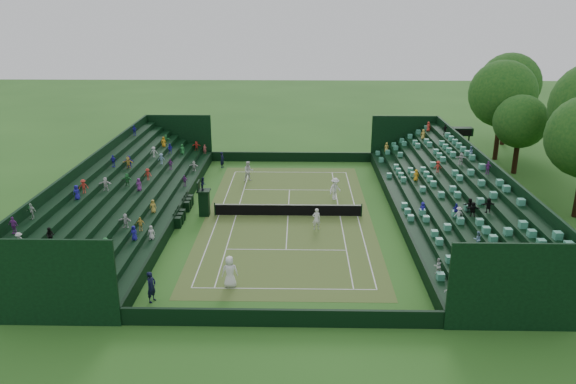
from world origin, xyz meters
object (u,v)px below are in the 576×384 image
player_near_west (230,272)px  umpire_chair (204,199)px  player_far_east (335,189)px  player_near_east (316,219)px  tennis_net (288,210)px  player_far_west (249,171)px

player_near_west → umpire_chair: bearing=-82.4°
umpire_chair → player_far_east: bearing=20.5°
player_near_east → player_far_east: 6.88m
player_near_west → player_far_east: 17.16m
player_near_east → player_far_east: size_ratio=0.86×
tennis_net → player_far_west: (-3.90, 9.05, 0.43)m
umpire_chair → player_far_west: (2.72, 9.04, -0.39)m
player_far_west → player_near_west: bearing=-105.3°
tennis_net → umpire_chair: (-6.62, 0.01, 0.82)m
player_near_west → player_far_west: player_near_west is taller
umpire_chair → player_far_west: umpire_chair is taller
umpire_chair → player_near_west: umpire_chair is taller
tennis_net → player_near_west: bearing=-105.3°
umpire_chair → player_near_east: bearing=-17.1°
umpire_chair → player_near_west: size_ratio=1.60×
player_far_west → player_near_east: bearing=-80.0°
tennis_net → player_far_east: player_far_east is taller
tennis_net → player_near_west: (-3.19, -11.66, 0.46)m
player_near_east → player_far_west: player_far_west is taller
player_far_east → player_far_west: bearing=104.4°
player_near_west → player_far_east: (7.12, 15.61, -0.02)m
player_far_west → umpire_chair: bearing=-124.0°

